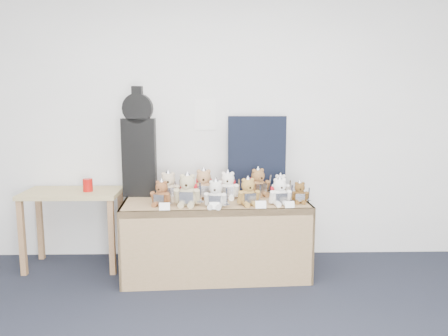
{
  "coord_description": "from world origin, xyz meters",
  "views": [
    {
      "loc": [
        0.02,
        -1.85,
        1.58
      ],
      "look_at": [
        0.1,
        1.88,
        1.0
      ],
      "focal_mm": 35.0,
      "sensor_mm": 36.0,
      "label": 1
    }
  ],
  "objects_px": {
    "display_table": "(216,219)",
    "teddy_front_right": "(248,193)",
    "teddy_front_left": "(187,191)",
    "guitar_case": "(139,143)",
    "teddy_front_centre": "(216,195)",
    "side_table": "(73,204)",
    "teddy_front_far_left": "(161,194)",
    "teddy_front_end": "(300,193)",
    "teddy_front_far_right": "(280,193)",
    "red_cup": "(88,185)",
    "teddy_back_centre_right": "(228,186)",
    "teddy_back_far_left": "(169,187)",
    "teddy_back_left": "(168,187)",
    "teddy_back_right": "(258,183)",
    "teddy_back_centre_left": "(204,185)",
    "teddy_back_end": "(280,186)"
  },
  "relations": [
    {
      "from": "display_table",
      "to": "teddy_back_centre_left",
      "type": "relative_size",
      "value": 5.4
    },
    {
      "from": "teddy_front_far_right",
      "to": "teddy_back_end",
      "type": "height_order",
      "value": "teddy_front_far_right"
    },
    {
      "from": "side_table",
      "to": "red_cup",
      "type": "bearing_deg",
      "value": -8.9
    },
    {
      "from": "teddy_front_far_left",
      "to": "teddy_back_centre_left",
      "type": "xyz_separation_m",
      "value": [
        0.36,
        0.26,
        0.02
      ]
    },
    {
      "from": "teddy_front_far_left",
      "to": "teddy_front_end",
      "type": "height_order",
      "value": "teddy_front_far_left"
    },
    {
      "from": "teddy_back_end",
      "to": "teddy_back_left",
      "type": "bearing_deg",
      "value": -171.32
    },
    {
      "from": "teddy_front_left",
      "to": "teddy_front_right",
      "type": "relative_size",
      "value": 1.16
    },
    {
      "from": "teddy_front_centre",
      "to": "teddy_front_end",
      "type": "height_order",
      "value": "teddy_front_centre"
    },
    {
      "from": "teddy_back_end",
      "to": "teddy_back_far_left",
      "type": "bearing_deg",
      "value": -174.13
    },
    {
      "from": "teddy_front_centre",
      "to": "teddy_front_end",
      "type": "distance_m",
      "value": 0.75
    },
    {
      "from": "display_table",
      "to": "teddy_back_centre_right",
      "type": "xyz_separation_m",
      "value": [
        0.11,
        0.15,
        0.26
      ]
    },
    {
      "from": "red_cup",
      "to": "teddy_back_right",
      "type": "distance_m",
      "value": 1.59
    },
    {
      "from": "teddy_front_centre",
      "to": "teddy_back_far_left",
      "type": "relative_size",
      "value": 1.02
    },
    {
      "from": "teddy_front_centre",
      "to": "side_table",
      "type": "bearing_deg",
      "value": 169.88
    },
    {
      "from": "teddy_front_left",
      "to": "teddy_back_centre_right",
      "type": "xyz_separation_m",
      "value": [
        0.35,
        0.26,
        -0.01
      ]
    },
    {
      "from": "teddy_front_end",
      "to": "teddy_back_centre_right",
      "type": "distance_m",
      "value": 0.65
    },
    {
      "from": "teddy_back_centre_left",
      "to": "teddy_back_left",
      "type": "bearing_deg",
      "value": -171.49
    },
    {
      "from": "teddy_front_right",
      "to": "teddy_front_far_right",
      "type": "distance_m",
      "value": 0.27
    },
    {
      "from": "teddy_back_right",
      "to": "teddy_back_centre_right",
      "type": "bearing_deg",
      "value": 178.18
    },
    {
      "from": "display_table",
      "to": "teddy_front_far_left",
      "type": "distance_m",
      "value": 0.54
    },
    {
      "from": "teddy_front_far_left",
      "to": "side_table",
      "type": "bearing_deg",
      "value": 174.95
    },
    {
      "from": "teddy_back_left",
      "to": "teddy_back_right",
      "type": "relative_size",
      "value": 0.99
    },
    {
      "from": "guitar_case",
      "to": "teddy_front_far_right",
      "type": "height_order",
      "value": "guitar_case"
    },
    {
      "from": "teddy_back_left",
      "to": "teddy_back_far_left",
      "type": "xyz_separation_m",
      "value": [
        -0.0,
        0.05,
        -0.01
      ]
    },
    {
      "from": "guitar_case",
      "to": "teddy_front_right",
      "type": "bearing_deg",
      "value": -17.47
    },
    {
      "from": "side_table",
      "to": "teddy_back_centre_left",
      "type": "distance_m",
      "value": 1.26
    },
    {
      "from": "display_table",
      "to": "teddy_front_right",
      "type": "height_order",
      "value": "teddy_front_right"
    },
    {
      "from": "teddy_back_centre_right",
      "to": "teddy_back_far_left",
      "type": "height_order",
      "value": "teddy_back_centre_right"
    },
    {
      "from": "display_table",
      "to": "teddy_back_centre_left",
      "type": "height_order",
      "value": "teddy_back_centre_left"
    },
    {
      "from": "teddy_back_right",
      "to": "teddy_back_far_left",
      "type": "height_order",
      "value": "teddy_back_right"
    },
    {
      "from": "teddy_front_left",
      "to": "teddy_front_far_right",
      "type": "xyz_separation_m",
      "value": [
        0.79,
        0.01,
        -0.02
      ]
    },
    {
      "from": "guitar_case",
      "to": "teddy_back_far_left",
      "type": "xyz_separation_m",
      "value": [
        0.28,
        -0.11,
        -0.39
      ]
    },
    {
      "from": "side_table",
      "to": "teddy_front_far_right",
      "type": "relative_size",
      "value": 3.33
    },
    {
      "from": "teddy_front_end",
      "to": "teddy_back_centre_right",
      "type": "relative_size",
      "value": 0.75
    },
    {
      "from": "teddy_back_centre_right",
      "to": "teddy_front_far_left",
      "type": "bearing_deg",
      "value": -151.23
    },
    {
      "from": "teddy_front_left",
      "to": "teddy_front_far_left",
      "type": "bearing_deg",
      "value": -176.27
    },
    {
      "from": "teddy_back_right",
      "to": "teddy_back_end",
      "type": "xyz_separation_m",
      "value": [
        0.21,
        -0.03,
        -0.02
      ]
    },
    {
      "from": "guitar_case",
      "to": "teddy_front_centre",
      "type": "height_order",
      "value": "guitar_case"
    },
    {
      "from": "teddy_back_end",
      "to": "display_table",
      "type": "bearing_deg",
      "value": -157.21
    },
    {
      "from": "side_table",
      "to": "red_cup",
      "type": "height_order",
      "value": "red_cup"
    },
    {
      "from": "teddy_front_left",
      "to": "guitar_case",
      "type": "bearing_deg",
      "value": 146.06
    },
    {
      "from": "teddy_back_centre_right",
      "to": "teddy_front_left",
      "type": "bearing_deg",
      "value": -138.77
    },
    {
      "from": "teddy_back_far_left",
      "to": "teddy_back_centre_left",
      "type": "bearing_deg",
      "value": 25.08
    },
    {
      "from": "teddy_front_far_left",
      "to": "teddy_back_far_left",
      "type": "bearing_deg",
      "value": 100.52
    },
    {
      "from": "teddy_front_far_right",
      "to": "teddy_back_far_left",
      "type": "relative_size",
      "value": 1.02
    },
    {
      "from": "guitar_case",
      "to": "teddy_back_centre_right",
      "type": "relative_size",
      "value": 3.57
    },
    {
      "from": "guitar_case",
      "to": "teddy_back_right",
      "type": "relative_size",
      "value": 3.44
    },
    {
      "from": "teddy_front_centre",
      "to": "teddy_front_right",
      "type": "bearing_deg",
      "value": 24.76
    },
    {
      "from": "guitar_case",
      "to": "teddy_back_centre_right",
      "type": "height_order",
      "value": "guitar_case"
    },
    {
      "from": "side_table",
      "to": "teddy_front_centre",
      "type": "bearing_deg",
      "value": -18.63
    }
  ]
}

